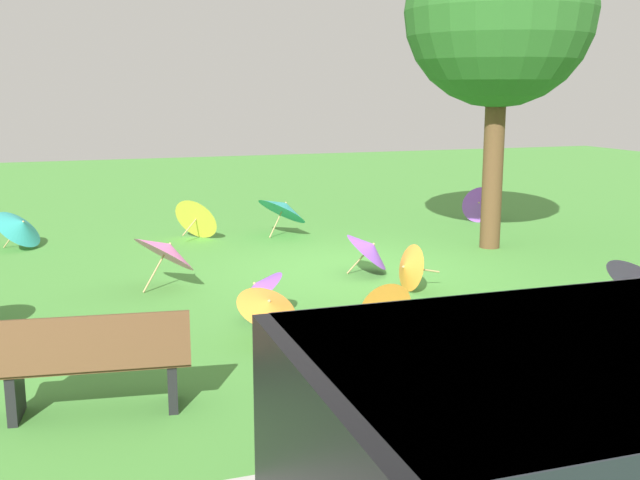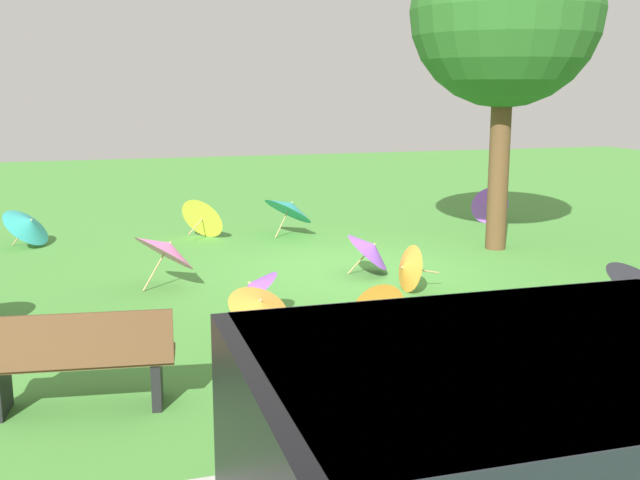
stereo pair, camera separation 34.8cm
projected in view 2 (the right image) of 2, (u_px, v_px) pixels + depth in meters
ground at (354, 269)px, 11.57m from camera, size 40.00×40.00×0.00m
park_bench at (78, 360)px, 6.35m from camera, size 1.65×0.70×0.90m
shade_tree at (506, 12)px, 12.26m from camera, size 3.12×3.12×5.50m
parasol_pink_0 at (167, 248)px, 10.39m from camera, size 1.10×1.14×0.88m
parasol_purple_1 at (371, 248)px, 11.13m from camera, size 0.92×0.96×0.70m
parasol_yellow_0 at (204, 216)px, 13.86m from camera, size 0.99×0.98×0.82m
parasol_purple_3 at (253, 287)px, 8.97m from camera, size 0.69×0.74×0.64m
parasol_orange_1 at (406, 268)px, 10.20m from camera, size 0.64×0.65×0.66m
parasol_purple_4 at (489, 204)px, 15.52m from camera, size 0.86×0.89×0.74m
parasol_teal_0 at (290, 207)px, 14.06m from camera, size 1.17×1.20×0.87m
parasol_teal_1 at (29, 224)px, 13.09m from camera, size 1.10×1.13×0.76m
parasol_orange_3 at (259, 304)px, 8.06m from camera, size 0.84×0.82×0.65m
parasol_orange_4 at (377, 306)px, 8.47m from camera, size 0.62×0.60×0.63m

